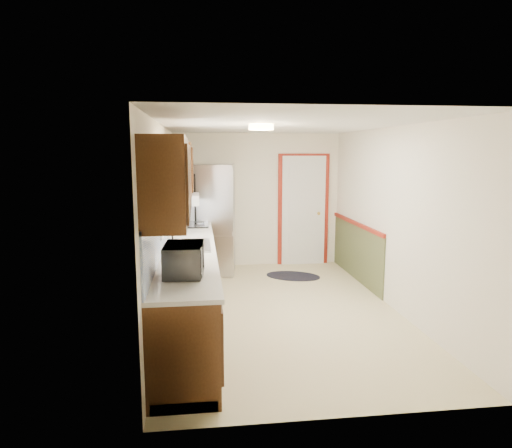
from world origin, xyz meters
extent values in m
cube|color=beige|center=(0.00, 0.00, 0.00)|extent=(3.20, 5.20, 0.12)
cube|color=white|center=(0.00, 0.00, 2.40)|extent=(3.20, 5.20, 0.12)
cube|color=white|center=(0.00, 2.50, 1.20)|extent=(3.20, 0.10, 2.40)
cube|color=white|center=(0.00, -2.50, 1.20)|extent=(3.20, 0.10, 2.40)
cube|color=white|center=(-1.50, 0.00, 1.20)|extent=(0.10, 5.20, 2.40)
cube|color=white|center=(1.50, 0.00, 1.20)|extent=(0.10, 5.20, 2.40)
cube|color=#371E0C|center=(-1.20, -0.30, 0.45)|extent=(0.60, 4.00, 0.90)
cube|color=silver|center=(-1.19, -0.30, 0.92)|extent=(0.63, 4.00, 0.04)
cube|color=#6191EB|center=(-1.49, -0.30, 1.22)|extent=(0.02, 4.00, 0.55)
cube|color=#371E0C|center=(-1.32, -1.60, 1.83)|extent=(0.35, 1.40, 0.75)
cube|color=#371E0C|center=(-1.32, 1.10, 1.83)|extent=(0.35, 1.20, 0.75)
cube|color=white|center=(-1.49, -0.20, 1.62)|extent=(0.02, 1.00, 0.90)
cube|color=#E1572A|center=(-1.44, -0.20, 1.97)|extent=(0.05, 1.12, 0.24)
cube|color=#B7B7BC|center=(-1.19, -0.20, 0.95)|extent=(0.52, 0.82, 0.02)
cube|color=white|center=(-1.27, 1.15, 1.38)|extent=(0.45, 0.60, 0.15)
cube|color=maroon|center=(0.85, 2.47, 1.00)|extent=(0.94, 0.05, 2.08)
cube|color=white|center=(0.85, 2.44, 1.00)|extent=(0.80, 0.04, 2.00)
cube|color=#494F2C|center=(1.49, 1.35, 0.45)|extent=(0.02, 2.30, 0.90)
cube|color=maroon|center=(1.48, 1.35, 0.92)|extent=(0.04, 2.30, 0.06)
cylinder|color=#FFD88C|center=(-0.30, -0.20, 2.36)|extent=(0.30, 0.30, 0.06)
imported|color=white|center=(-1.20, -1.53, 1.12)|extent=(0.31, 0.54, 0.35)
cube|color=#B7B7BC|center=(-0.86, 2.05, 0.93)|extent=(0.87, 0.82, 1.86)
cylinder|color=black|center=(-1.12, 1.65, 0.84)|extent=(0.02, 0.02, 1.31)
ellipsoid|color=black|center=(0.49, 1.61, 0.01)|extent=(1.07, 0.91, 0.01)
cube|color=black|center=(-1.19, 1.40, 0.95)|extent=(0.54, 0.65, 0.02)
camera|label=1|loc=(-1.05, -5.69, 2.07)|focal=32.00mm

